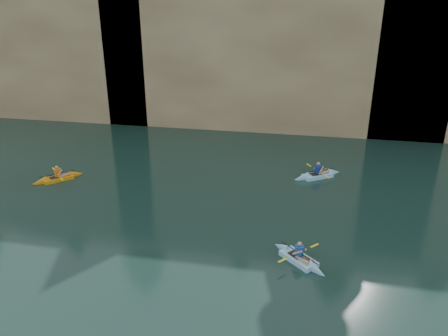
# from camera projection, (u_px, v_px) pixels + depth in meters

# --- Properties ---
(cliff) EXTENTS (70.00, 16.00, 12.00)m
(cliff) POSITION_uv_depth(u_px,v_px,m) (255.00, 35.00, 37.38)
(cliff) COLOR tan
(cliff) RESTS_ON ground
(cliff_slab_center) EXTENTS (24.00, 2.40, 11.40)m
(cliff_slab_center) POSITION_uv_depth(u_px,v_px,m) (271.00, 50.00, 30.41)
(cliff_slab_center) COLOR tan
(cliff_slab_center) RESTS_ON ground
(sea_cave_west) EXTENTS (4.50, 1.00, 4.00)m
(sea_cave_west) POSITION_uv_depth(u_px,v_px,m) (17.00, 93.00, 34.73)
(sea_cave_west) COLOR black
(sea_cave_west) RESTS_ON ground
(sea_cave_center) EXTENTS (3.50, 1.00, 3.20)m
(sea_cave_center) POSITION_uv_depth(u_px,v_px,m) (187.00, 106.00, 32.43)
(sea_cave_center) COLOR black
(sea_cave_center) RESTS_ON ground
(sea_cave_east) EXTENTS (5.00, 1.00, 4.50)m
(sea_cave_east) POSITION_uv_depth(u_px,v_px,m) (385.00, 106.00, 29.73)
(sea_cave_east) COLOR black
(sea_cave_east) RESTS_ON ground
(kayaker_orange) EXTENTS (2.39, 2.38, 1.04)m
(kayaker_orange) POSITION_uv_depth(u_px,v_px,m) (58.00, 178.00, 23.68)
(kayaker_orange) COLOR orange
(kayaker_orange) RESTS_ON ground
(kayaker_ltblue_near) EXTENTS (2.39, 2.29, 1.05)m
(kayaker_ltblue_near) POSITION_uv_depth(u_px,v_px,m) (299.00, 258.00, 16.61)
(kayaker_ltblue_near) COLOR #96D0FB
(kayaker_ltblue_near) RESTS_ON ground
(kayaker_ltblue_mid) EXTENTS (2.83, 2.18, 1.12)m
(kayaker_ltblue_mid) POSITION_uv_depth(u_px,v_px,m) (317.00, 175.00, 24.04)
(kayaker_ltblue_mid) COLOR #95D5F9
(kayaker_ltblue_mid) RESTS_ON ground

